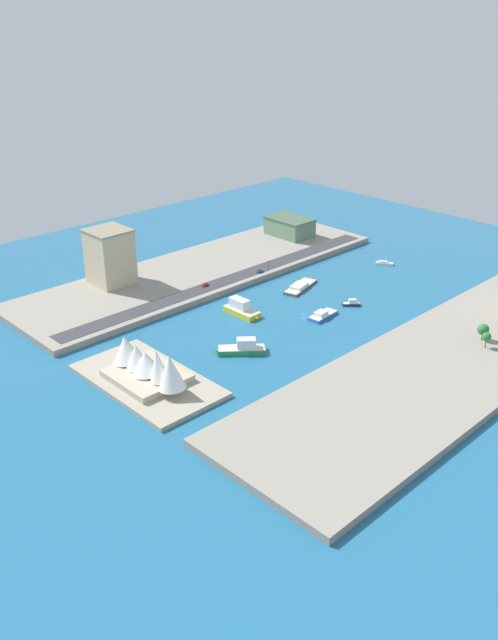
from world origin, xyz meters
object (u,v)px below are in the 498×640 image
office_block_beige (110,256)px  traffic_light_waterfront (268,264)px  ferry_green_doubledeck (243,348)px  catamaran_blue (323,315)px  sailboat_small_white (385,263)px  terminal_long_green (290,226)px  ferry_yellow_fast (241,309)px  patrol_launch_navy (352,303)px  opera_landmark (147,364)px  pickup_red (205,285)px  hatchback_blue (260,271)px  barge_flat_brown (300,286)px

office_block_beige → traffic_light_waterfront: size_ratio=4.88×
ferry_green_doubledeck → catamaran_blue: (-0.66, -57.21, -1.08)m
ferry_green_doubledeck → catamaran_blue: size_ratio=1.13×
sailboat_small_white → terminal_long_green: terminal_long_green is taller
sailboat_small_white → traffic_light_waterfront: bearing=61.4°
ferry_yellow_fast → terminal_long_green: bearing=-58.5°
ferry_green_doubledeck → patrol_launch_navy: (-1.68, -80.12, -1.05)m
office_block_beige → opera_landmark: 113.78m
sailboat_small_white → pickup_red: size_ratio=2.79×
sailboat_small_white → office_block_beige: size_ratio=0.39×
terminal_long_green → hatchback_blue: 75.09m
sailboat_small_white → pickup_red: bearing=67.6°
barge_flat_brown → office_block_beige: office_block_beige is taller
patrol_launch_navy → office_block_beige: office_block_beige is taller
catamaran_blue → opera_landmark: (8.69, 105.88, 7.91)m
traffic_light_waterfront → opera_landmark: 136.99m
catamaran_blue → office_block_beige: office_block_beige is taller
barge_flat_brown → patrol_launch_navy: bearing=-176.7°
catamaran_blue → hatchback_blue: hatchback_blue is taller
pickup_red → ferry_yellow_fast: bearing=170.6°
ferry_green_doubledeck → office_block_beige: size_ratio=0.69×
catamaran_blue → hatchback_blue: (62.94, -15.77, 2.94)m
patrol_launch_navy → hatchback_blue: bearing=6.4°
barge_flat_brown → traffic_light_waterfront: size_ratio=4.36×
opera_landmark → barge_flat_brown: bearing=-78.4°
hatchback_blue → pickup_red: bearing=80.5°
catamaran_blue → ferry_yellow_fast: 42.97m
hatchback_blue → traffic_light_waterfront: bearing=-114.5°
ferry_green_doubledeck → opera_landmark: (8.04, 48.67, 6.83)m
hatchback_blue → traffic_light_waterfront: traffic_light_waterfront is taller
ferry_green_doubledeck → pickup_red: ferry_green_doubledeck is taller
pickup_red → traffic_light_waterfront: traffic_light_waterfront is taller
ferry_green_doubledeck → patrol_launch_navy: size_ratio=2.41×
ferry_green_doubledeck → barge_flat_brown: ferry_green_doubledeck is taller
barge_flat_brown → terminal_long_green: 88.90m
ferry_yellow_fast → terminal_long_green: 128.16m
barge_flat_brown → opera_landmark: opera_landmark is taller
ferry_green_doubledeck → sailboat_small_white: (23.27, -145.50, -1.42)m
traffic_light_waterfront → opera_landmark: opera_landmark is taller
pickup_red → hatchback_blue: (-6.27, -37.64, -0.00)m
terminal_long_green → pickup_red: terminal_long_green is taller
catamaran_blue → ferry_yellow_fast: ferry_yellow_fast is taller
pickup_red → catamaran_blue: bearing=-162.5°
ferry_yellow_fast → sailboat_small_white: 116.59m
terminal_long_green → office_block_beige: bearing=85.3°
ferry_green_doubledeck → sailboat_small_white: size_ratio=1.76×
sailboat_small_white → hatchback_blue: sailboat_small_white is taller
hatchback_blue → opera_landmark: bearing=114.0°
terminal_long_green → hatchback_blue: bearing=119.2°
ferry_green_doubledeck → pickup_red: bearing=-27.3°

